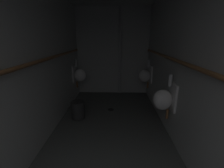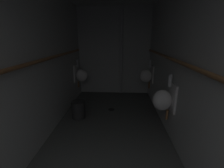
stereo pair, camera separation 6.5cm
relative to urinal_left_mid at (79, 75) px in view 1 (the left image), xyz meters
name	(u,v)px [view 1 (the left image)]	position (x,y,z in m)	size (l,w,h in m)	color
floor	(110,137)	(0.87, -1.67, -0.70)	(2.15, 4.47, 0.08)	#4C4F4C
wall_left	(40,65)	(-0.18, -1.67, 0.54)	(0.06, 4.47, 2.41)	#B3B5B1
wall_right	(181,66)	(1.91, -1.67, 0.54)	(0.06, 4.47, 2.41)	#B3B5B1
wall_back	(113,52)	(0.87, 0.53, 0.54)	(2.15, 0.06, 2.41)	#B3B5B1
urinal_left_mid	(79,75)	(0.00, 0.00, 0.00)	(0.32, 0.30, 0.76)	white
urinal_right_mid	(164,99)	(1.73, -1.63, 0.00)	(0.32, 0.30, 0.76)	white
urinal_right_far	(145,75)	(1.73, 0.00, 0.00)	(0.32, 0.30, 0.76)	white
supply_pipe_left	(46,59)	(-0.09, -1.64, 0.63)	(0.06, 3.74, 0.06)	#936038
supply_pipe_right	(174,60)	(1.82, -1.65, 0.63)	(0.06, 3.76, 0.06)	#936038
standpipe_back_wall	(120,53)	(1.07, 0.42, 0.54)	(0.08, 0.08, 2.36)	#B2B2B2
floor_drain	(111,109)	(0.85, -0.68, -0.65)	(0.14, 0.14, 0.01)	black
waste_bin	(78,110)	(0.19, -1.07, -0.48)	(0.28, 0.28, 0.36)	#2D2D2D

